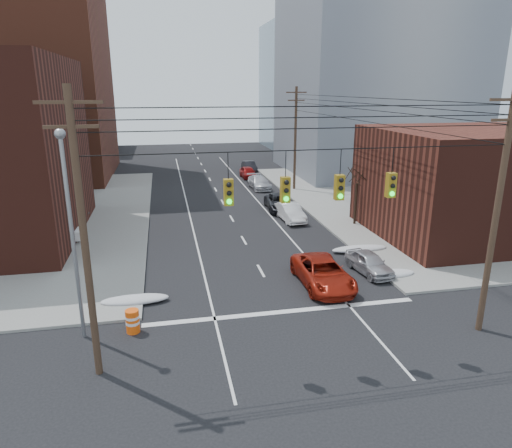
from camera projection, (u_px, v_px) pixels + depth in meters
name	position (u px, v px, depth m)	size (l,w,h in m)	color
ground	(329.00, 393.00, 16.92)	(160.00, 160.00, 0.00)	black
sidewalk_ne	(484.00, 196.00, 47.42)	(40.00, 40.00, 0.15)	gray
building_brick_far	(41.00, 117.00, 79.65)	(22.00, 18.00, 12.00)	#481D15
building_office	(375.00, 74.00, 58.85)	(22.00, 20.00, 25.00)	gray
building_glass	(322.00, 87.00, 84.07)	(20.00, 18.00, 22.00)	gray
building_storefront	(484.00, 183.00, 34.24)	(16.00, 12.00, 8.00)	#481D15
utility_pole_left	(84.00, 234.00, 16.44)	(2.20, 0.28, 11.00)	#473323
utility_pole_right	(497.00, 210.00, 19.70)	(2.20, 0.28, 11.00)	#473323
utility_pole_far	(295.00, 137.00, 48.80)	(2.20, 0.28, 11.00)	#473323
traffic_signals	(313.00, 187.00, 17.66)	(17.00, 0.42, 2.02)	black
street_light	(70.00, 220.00, 19.13)	(0.44, 0.44, 9.32)	gray
bare_tree	(356.00, 198.00, 36.86)	(2.09, 2.20, 4.93)	black
snow_nw	(135.00, 300.00, 23.88)	(3.50, 1.08, 0.42)	silver
snow_ne	(391.00, 274.00, 27.19)	(3.00, 1.08, 0.42)	silver
snow_east_far	(360.00, 249.00, 31.42)	(4.00, 1.08, 0.42)	silver
red_pickup	(323.00, 273.00, 25.91)	(2.54, 5.50, 1.53)	#9B1D0E
parked_car_a	(369.00, 263.00, 27.71)	(1.55, 3.86, 1.31)	#B9B9BE
parked_car_b	(290.00, 212.00, 38.67)	(1.53, 4.38, 1.44)	white
parked_car_c	(280.00, 202.00, 42.00)	(2.37, 5.13, 1.43)	black
parked_car_d	(259.00, 182.00, 50.96)	(1.97, 4.84, 1.40)	silver
parked_car_e	(248.00, 172.00, 57.00)	(1.66, 4.13, 1.41)	maroon
parked_car_f	(249.00, 166.00, 61.38)	(1.44, 4.14, 1.36)	black
lot_car_a	(48.00, 234.00, 32.38)	(1.59, 4.55, 1.50)	white
lot_car_b	(61.00, 212.00, 38.53)	(2.12, 4.59, 1.28)	#AAABAF
lot_car_d	(35.00, 200.00, 42.24)	(1.81, 4.50, 1.53)	#B4B5BA
construction_barrel	(133.00, 321.00, 20.96)	(0.73, 0.73, 1.11)	#FF560D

